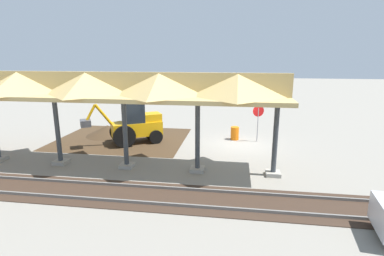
{
  "coord_description": "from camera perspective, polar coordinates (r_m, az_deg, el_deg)",
  "views": [
    {
      "loc": [
        0.38,
        18.96,
        5.69
      ],
      "look_at": [
        2.8,
        2.41,
        1.6
      ],
      "focal_mm": 28.0,
      "sensor_mm": 36.0,
      "label": 1
    }
  ],
  "objects": [
    {
      "name": "platform_canopy",
      "position": [
        15.86,
        -19.38,
        7.48
      ],
      "size": [
        19.69,
        3.2,
        4.9
      ],
      "color": "#9E998E",
      "rests_on": "ground"
    },
    {
      "name": "stop_sign",
      "position": [
        20.3,
        12.49,
        2.33
      ],
      "size": [
        0.73,
        0.27,
        2.48
      ],
      "color": "gray",
      "rests_on": "ground"
    },
    {
      "name": "ground_plane",
      "position": [
        19.8,
        9.09,
        -3.14
      ],
      "size": [
        120.0,
        120.0,
        0.0
      ],
      "primitive_type": "plane",
      "color": "gray"
    },
    {
      "name": "backhoe",
      "position": [
        19.97,
        -10.9,
        0.7
      ],
      "size": [
        4.89,
        3.64,
        2.82
      ],
      "color": "orange",
      "rests_on": "ground"
    },
    {
      "name": "rail_tracks",
      "position": [
        12.36,
        9.44,
        -13.72
      ],
      "size": [
        60.0,
        2.58,
        0.15
      ],
      "color": "slate",
      "rests_on": "ground"
    },
    {
      "name": "traffic_barrel",
      "position": [
        20.8,
        8.14,
        -1.0
      ],
      "size": [
        0.56,
        0.56,
        0.9
      ],
      "primitive_type": "cylinder",
      "color": "orange",
      "rests_on": "ground"
    },
    {
      "name": "dirt_mound",
      "position": [
        22.65,
        -15.68,
        -1.34
      ],
      "size": [
        6.22,
        6.22,
        1.49
      ],
      "primitive_type": "cone",
      "color": "#42301E",
      "rests_on": "ground"
    },
    {
      "name": "dirt_work_zone",
      "position": [
        21.46,
        -13.17,
        -2.0
      ],
      "size": [
        8.72,
        7.0,
        0.01
      ],
      "primitive_type": "cube",
      "color": "#42301E",
      "rests_on": "ground"
    }
  ]
}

